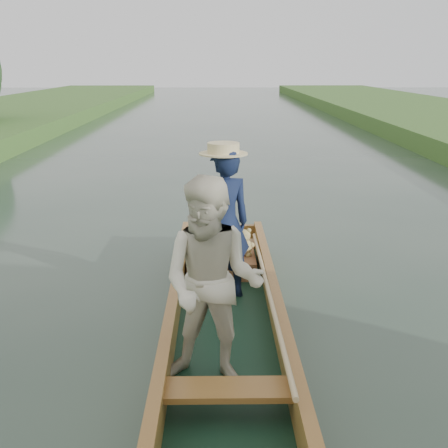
{
  "coord_description": "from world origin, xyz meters",
  "views": [
    {
      "loc": [
        -0.08,
        -5.26,
        2.63
      ],
      "look_at": [
        0.0,
        0.6,
        0.95
      ],
      "focal_mm": 45.0,
      "sensor_mm": 36.0,
      "label": 1
    }
  ],
  "objects": [
    {
      "name": "ground",
      "position": [
        0.0,
        0.0,
        0.0
      ],
      "size": [
        120.0,
        120.0,
        0.0
      ],
      "primitive_type": "plane",
      "color": "#283D30",
      "rests_on": "ground"
    },
    {
      "name": "punt",
      "position": [
        -0.05,
        -0.2,
        0.63
      ],
      "size": [
        1.16,
        5.0,
        1.82
      ],
      "color": "black",
      "rests_on": "ground"
    }
  ]
}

